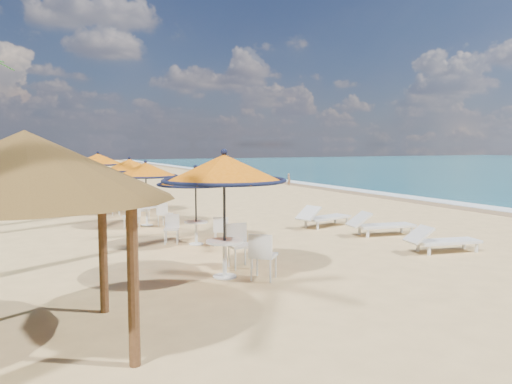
# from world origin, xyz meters

# --- Properties ---
(ground) EXTENTS (160.00, 160.00, 0.00)m
(ground) POSITION_xyz_m (0.00, 0.00, 0.00)
(ground) COLOR tan
(ground) RESTS_ON ground
(foam_strip) EXTENTS (1.20, 140.00, 0.04)m
(foam_strip) POSITION_xyz_m (9.30, 10.00, 0.00)
(foam_strip) COLOR white
(foam_strip) RESTS_ON ground
(wetsand_band) EXTENTS (1.40, 140.00, 0.02)m
(wetsand_band) POSITION_xyz_m (8.40, 10.00, 0.00)
(wetsand_band) COLOR olive
(wetsand_band) RESTS_ON ground
(station_0) EXTENTS (2.51, 2.51, 2.62)m
(station_0) POSITION_xyz_m (-5.05, -0.25, 2.00)
(station_0) COLOR black
(station_0) RESTS_ON ground
(station_1) EXTENTS (2.08, 2.08, 2.17)m
(station_1) POSITION_xyz_m (-4.52, 3.19, 1.65)
(station_1) COLOR black
(station_1) RESTS_ON ground
(station_2) EXTENTS (2.11, 2.18, 2.20)m
(station_2) POSITION_xyz_m (-4.95, 6.94, 1.61)
(station_2) COLOR black
(station_2) RESTS_ON ground
(station_3) EXTENTS (2.14, 2.14, 2.24)m
(station_3) POSITION_xyz_m (-4.79, 10.33, 1.64)
(station_3) COLOR black
(station_3) RESTS_ON ground
(station_4) EXTENTS (2.31, 2.41, 2.41)m
(station_4) POSITION_xyz_m (-5.41, 13.66, 1.76)
(station_4) COLOR black
(station_4) RESTS_ON ground
(lounger_near) EXTENTS (2.00, 0.97, 0.69)m
(lounger_near) POSITION_xyz_m (0.65, -0.47, 0.32)
(lounger_near) COLOR silver
(lounger_near) RESTS_ON ground
(lounger_mid) EXTENTS (2.12, 1.00, 0.73)m
(lounger_mid) POSITION_xyz_m (0.82, 2.06, 0.34)
(lounger_mid) COLOR silver
(lounger_mid) RESTS_ON ground
(lounger_far) EXTENTS (2.15, 1.12, 0.74)m
(lounger_far) POSITION_xyz_m (0.17, 4.10, 0.34)
(lounger_far) COLOR silver
(lounger_far) RESTS_ON ground
(palapa) EXTENTS (3.79, 3.79, 2.89)m
(palapa) POSITION_xyz_m (-8.78, -2.47, 2.43)
(palapa) COLOR brown
(palapa) RESTS_ON ground
(person) EXTENTS (0.23, 0.33, 0.86)m
(person) POSITION_xyz_m (7.45, 18.97, 0.43)
(person) COLOR #896346
(person) RESTS_ON ground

